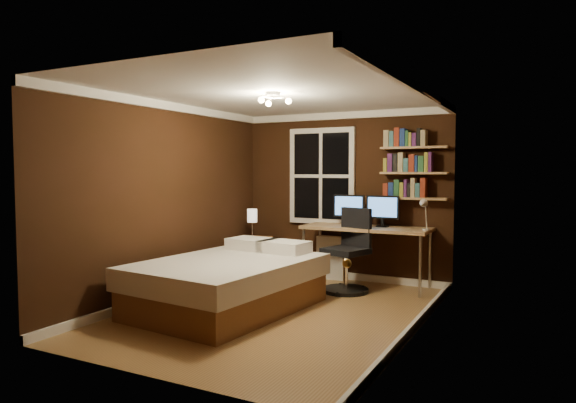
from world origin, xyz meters
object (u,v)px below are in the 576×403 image
at_px(desk_lamp, 425,214).
at_px(monitor_right, 383,211).
at_px(bed, 229,283).
at_px(bedside_lamp, 252,223).
at_px(desk, 366,231).
at_px(radiator, 331,258).
at_px(nightstand, 252,258).
at_px(office_chair, 348,259).
at_px(monitor_left, 349,210).

bearing_deg(desk_lamp, monitor_right, 159.89).
distance_m(bed, bedside_lamp, 1.86).
bearing_deg(desk, bedside_lamp, -171.90).
height_order(radiator, desk_lamp, desk_lamp).
bearing_deg(bedside_lamp, radiator, 23.78).
height_order(nightstand, bedside_lamp, bedside_lamp).
xyz_separation_m(bed, desk, (1.04, 1.89, 0.47)).
height_order(radiator, office_chair, office_chair).
bearing_deg(monitor_right, bed, -122.16).
height_order(bed, radiator, bed).
height_order(bedside_lamp, office_chair, office_chair).
xyz_separation_m(bed, desk_lamp, (1.88, 1.75, 0.75)).
bearing_deg(bedside_lamp, desk, 8.10).
distance_m(radiator, desk_lamp, 1.69).
bearing_deg(radiator, desk_lamp, -14.62).
bearing_deg(bed, nightstand, 118.17).
bearing_deg(radiator, monitor_left, -24.39).
bearing_deg(office_chair, nightstand, -167.21).
bearing_deg(desk, monitor_right, 22.92).
distance_m(radiator, monitor_right, 1.13).
height_order(radiator, desk, desk).
bearing_deg(desk, monitor_left, 162.92).
bearing_deg(desk, desk_lamp, -9.62).
relative_size(nightstand, desk_lamp, 1.40).
height_order(desk, office_chair, office_chair).
bearing_deg(desk, radiator, 158.94).
bearing_deg(monitor_left, bed, -110.61).
relative_size(bed, nightstand, 3.74).
distance_m(monitor_left, office_chair, 0.81).
xyz_separation_m(nightstand, monitor_left, (1.43, 0.33, 0.76)).
distance_m(bed, radiator, 2.17).
bearing_deg(desk_lamp, nightstand, -177.74).
height_order(bedside_lamp, monitor_right, monitor_right).
bearing_deg(monitor_right, monitor_left, 180.00).
bearing_deg(bedside_lamp, bed, -67.49).
height_order(bed, bedside_lamp, bedside_lamp).
xyz_separation_m(bed, monitor_left, (0.75, 1.98, 0.75)).
distance_m(bed, office_chair, 1.77).
height_order(bed, nightstand, bed).
xyz_separation_m(radiator, monitor_left, (0.33, -0.15, 0.74)).
xyz_separation_m(desk_lamp, office_chair, (-0.96, -0.25, -0.62)).
xyz_separation_m(monitor_right, desk_lamp, (0.64, -0.23, 0.00)).
relative_size(monitor_left, office_chair, 0.41).
relative_size(radiator, office_chair, 0.57).
distance_m(bed, monitor_right, 2.46).
relative_size(radiator, monitor_left, 1.39).
bearing_deg(monitor_right, radiator, 169.78).
bearing_deg(desk_lamp, bed, -137.09).
relative_size(desk, monitor_left, 3.84).
bearing_deg(nightstand, desk, -4.63).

